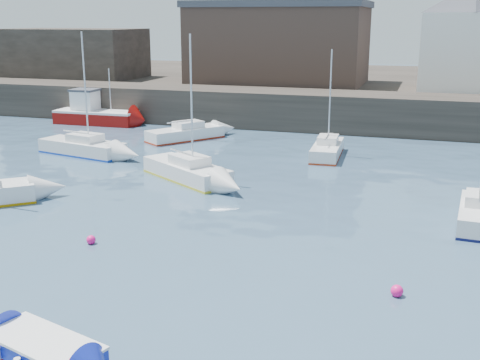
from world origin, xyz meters
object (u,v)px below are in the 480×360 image
(sailboat_b, at_px, (187,170))
(sailboat_c, at_px, (478,214))
(blue_dinghy, at_px, (44,349))
(fishing_boat, at_px, (95,113))
(sailboat_e, at_px, (83,147))
(buoy_near, at_px, (91,244))
(buoy_mid, at_px, (397,296))
(buoy_far, at_px, (187,178))
(sailboat_f, at_px, (327,149))
(sailboat_h, at_px, (186,133))

(sailboat_b, xyz_separation_m, sailboat_c, (15.23, -3.18, -0.03))
(blue_dinghy, distance_m, fishing_boat, 38.26)
(sailboat_b, xyz_separation_m, sailboat_e, (-9.14, 3.83, -0.00))
(sailboat_c, relative_size, buoy_near, 17.38)
(blue_dinghy, height_order, sailboat_c, sailboat_c)
(sailboat_c, relative_size, buoy_mid, 15.66)
(blue_dinghy, relative_size, buoy_far, 8.50)
(buoy_near, height_order, buoy_mid, buoy_mid)
(sailboat_f, height_order, buoy_mid, sailboat_f)
(fishing_boat, xyz_separation_m, sailboat_f, (21.43, -6.73, -0.43))
(sailboat_h, bearing_deg, sailboat_e, -123.73)
(sailboat_f, bearing_deg, blue_dinghy, -96.27)
(sailboat_b, distance_m, sailboat_f, 10.54)
(sailboat_b, distance_m, buoy_far, 0.59)
(sailboat_h, xyz_separation_m, buoy_near, (4.74, -21.19, -0.50))
(buoy_near, bearing_deg, sailboat_b, 90.94)
(fishing_boat, distance_m, sailboat_h, 11.18)
(fishing_boat, distance_m, sailboat_c, 35.16)
(sailboat_f, relative_size, buoy_far, 15.90)
(sailboat_f, xyz_separation_m, sailboat_h, (-11.12, 2.41, 0.01))
(buoy_mid, bearing_deg, sailboat_e, 144.17)
(sailboat_b, height_order, sailboat_e, sailboat_b)
(fishing_boat, relative_size, sailboat_h, 0.95)
(sailboat_b, xyz_separation_m, sailboat_h, (-4.57, 10.67, -0.03))
(sailboat_h, height_order, buoy_near, sailboat_h)
(sailboat_e, height_order, sailboat_h, sailboat_e)
(sailboat_c, bearing_deg, fishing_boat, 148.89)
(sailboat_h, relative_size, buoy_near, 20.49)
(sailboat_e, bearing_deg, blue_dinghy, -60.29)
(blue_dinghy, distance_m, buoy_mid, 11.07)
(sailboat_c, height_order, sailboat_e, sailboat_e)
(sailboat_e, bearing_deg, fishing_boat, 117.22)
(buoy_near, bearing_deg, blue_dinghy, -66.71)
(blue_dinghy, relative_size, sailboat_h, 0.48)
(buoy_mid, height_order, buoy_far, buoy_far)
(buoy_mid, bearing_deg, buoy_far, 136.23)
(sailboat_f, bearing_deg, buoy_far, -129.75)
(blue_dinghy, bearing_deg, sailboat_h, 105.66)
(blue_dinghy, bearing_deg, fishing_boat, 118.89)
(buoy_far, bearing_deg, fishing_boat, 135.03)
(sailboat_b, xyz_separation_m, buoy_mid, (12.29, -11.64, -0.53))
(sailboat_f, bearing_deg, buoy_mid, -73.91)
(sailboat_c, distance_m, buoy_near, 16.76)
(sailboat_b, height_order, buoy_mid, sailboat_b)
(sailboat_h, bearing_deg, buoy_mid, -52.92)
(sailboat_f, distance_m, buoy_mid, 20.72)
(sailboat_c, bearing_deg, sailboat_e, 163.95)
(fishing_boat, height_order, sailboat_b, sailboat_b)
(sailboat_e, height_order, sailboat_f, sailboat_e)
(sailboat_b, relative_size, sailboat_h, 1.05)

